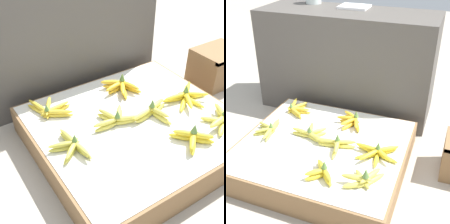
# 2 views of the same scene
# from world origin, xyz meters

# --- Properties ---
(ground_plane) EXTENTS (10.00, 10.00, 0.00)m
(ground_plane) POSITION_xyz_m (0.00, 0.00, 0.00)
(ground_plane) COLOR #A89E8E
(display_platform) EXTENTS (1.00, 0.92, 0.16)m
(display_platform) POSITION_xyz_m (0.00, 0.00, 0.08)
(display_platform) COLOR olive
(display_platform) RESTS_ON ground_plane
(back_vendor_table) EXTENTS (1.34, 0.49, 0.78)m
(back_vendor_table) POSITION_xyz_m (-0.13, 0.78, 0.39)
(back_vendor_table) COLOR #4C4742
(back_vendor_table) RESTS_ON ground_plane
(banana_bunch_front_midright) EXTENTS (0.17, 0.18, 0.10)m
(banana_bunch_front_midright) POSITION_xyz_m (0.11, -0.28, 0.19)
(banana_bunch_front_midright) COLOR yellow
(banana_bunch_front_midright) RESTS_ON display_platform
(banana_bunch_front_right) EXTENTS (0.21, 0.19, 0.11)m
(banana_bunch_front_right) POSITION_xyz_m (0.34, -0.25, 0.19)
(banana_bunch_front_right) COLOR #DBCC4C
(banana_bunch_front_right) RESTS_ON display_platform
(banana_bunch_middle_left) EXTENTS (0.16, 0.24, 0.08)m
(banana_bunch_middle_left) POSITION_xyz_m (-0.37, -0.02, 0.18)
(banana_bunch_middle_left) COLOR gold
(banana_bunch_middle_left) RESTS_ON display_platform
(banana_bunch_middle_midleft) EXTENTS (0.24, 0.17, 0.09)m
(banana_bunch_middle_midleft) POSITION_xyz_m (-0.10, 0.04, 0.18)
(banana_bunch_middle_midleft) COLOR #DBCC4C
(banana_bunch_middle_midleft) RESTS_ON display_platform
(banana_bunch_middle_midright) EXTENTS (0.24, 0.18, 0.09)m
(banana_bunch_middle_midright) POSITION_xyz_m (0.09, -0.02, 0.19)
(banana_bunch_middle_midright) COLOR #DBCC4C
(banana_bunch_middle_midright) RESTS_ON display_platform
(banana_bunch_middle_right) EXTENTS (0.27, 0.23, 0.09)m
(banana_bunch_middle_right) POSITION_xyz_m (0.34, -0.01, 0.18)
(banana_bunch_middle_right) COLOR yellow
(banana_bunch_middle_right) RESTS_ON display_platform
(banana_bunch_back_left) EXTENTS (0.20, 0.23, 0.08)m
(banana_bunch_back_left) POSITION_xyz_m (-0.34, 0.29, 0.18)
(banana_bunch_back_left) COLOR gold
(banana_bunch_back_left) RESTS_ON display_platform
(banana_bunch_back_midright) EXTENTS (0.20, 0.21, 0.10)m
(banana_bunch_back_midright) POSITION_xyz_m (0.09, 0.26, 0.19)
(banana_bunch_back_midright) COLOR gold
(banana_bunch_back_midright) RESTS_ON display_platform
(foam_tray_white) EXTENTS (0.22, 0.18, 0.02)m
(foam_tray_white) POSITION_xyz_m (-0.11, 0.88, 0.79)
(foam_tray_white) COLOR white
(foam_tray_white) RESTS_ON back_vendor_table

